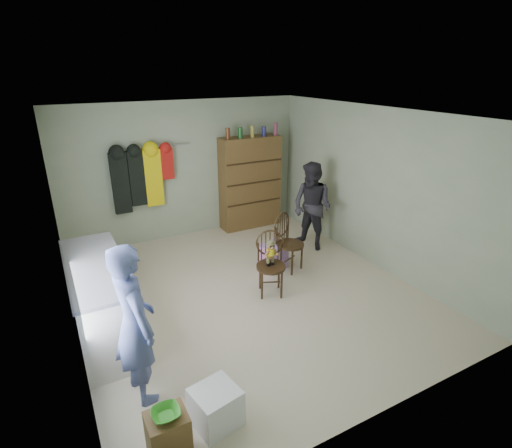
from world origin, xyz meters
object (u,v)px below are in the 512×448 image
counter (101,300)px  dresser (250,182)px  chair_front (270,259)px  chair_far (287,240)px

counter → dresser: dresser is taller
counter → chair_front: bearing=-3.3°
chair_front → dresser: 2.63m
chair_far → dresser: bearing=56.3°
counter → dresser: (3.20, 2.30, 0.44)m
counter → chair_far: size_ratio=1.99×
chair_far → dresser: (0.35, 1.93, 0.41)m
chair_far → chair_front: bearing=-163.5°
counter → chair_far: 2.87m
counter → chair_front: counter is taller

